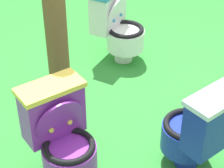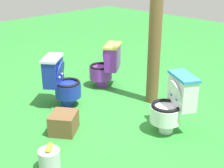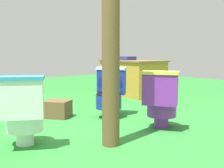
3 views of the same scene
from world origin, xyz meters
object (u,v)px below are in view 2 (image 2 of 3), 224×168
wooden_post (155,28)px  lemon_bucket (49,159)px  toilet_blue (61,81)px  toilet_white (173,103)px  toilet_purple (106,65)px  small_crate (64,123)px

wooden_post → lemon_bucket: bearing=-172.4°
toilet_blue → toilet_white: bearing=70.4°
toilet_purple → toilet_white: 1.64m
wooden_post → toilet_purple: bearing=95.5°
toilet_purple → wooden_post: wooden_post is taller
toilet_purple → toilet_white: bearing=-138.7°
toilet_white → wooden_post: (0.52, 0.71, 0.72)m
toilet_blue → toilet_purple: same height
small_crate → toilet_purple: bearing=25.6°
toilet_white → wooden_post: bearing=-6.1°
toilet_purple → small_crate: bearing=172.1°
lemon_bucket → small_crate: bearing=41.4°
toilet_blue → toilet_white: (0.50, -1.55, 0.00)m
toilet_blue → small_crate: toilet_blue is taller
small_crate → lemon_bucket: 0.74m
toilet_white → wooden_post: size_ratio=0.33×
toilet_white → small_crate: bearing=75.8°
wooden_post → small_crate: size_ratio=6.48×
toilet_blue → toilet_white: same height
toilet_white → small_crate: toilet_white is taller
toilet_white → toilet_purple: bearing=14.8°
wooden_post → toilet_blue: bearing=140.5°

